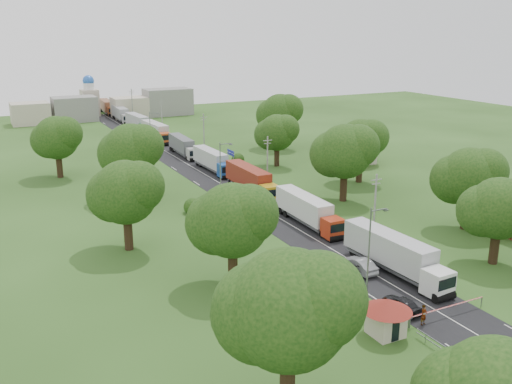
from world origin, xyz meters
TOP-DOWN VIEW (x-y plane):
  - ground at (0.00, 0.00)m, footprint 260.00×260.00m
  - road at (0.00, 20.00)m, footprint 8.00×200.00m
  - boom_barrier at (-1.36, -25.00)m, footprint 9.22×0.35m
  - guard_booth at (-7.20, -25.00)m, footprint 4.40×4.40m
  - info_sign at (5.20, 35.00)m, footprint 0.12×3.10m
  - pole_1 at (5.50, -7.00)m, footprint 1.60×0.24m
  - pole_2 at (5.50, 21.00)m, footprint 1.60×0.24m
  - pole_3 at (5.50, 49.00)m, footprint 1.60×0.24m
  - pole_4 at (5.50, 77.00)m, footprint 1.60×0.24m
  - pole_5 at (5.50, 105.00)m, footprint 1.60×0.24m
  - lamp_0 at (-5.35, -20.00)m, footprint 2.03×0.22m
  - lamp_1 at (-5.35, 15.00)m, footprint 2.03×0.22m
  - lamp_2 at (-5.35, 50.00)m, footprint 2.03×0.22m
  - tree_2 at (13.99, -17.86)m, footprint 8.00×8.00m
  - tree_3 at (19.99, -7.84)m, footprint 8.80×8.80m
  - tree_4 at (12.99, 10.17)m, footprint 9.60×9.60m
  - tree_5 at (21.99, 18.16)m, footprint 8.80×8.80m
  - tree_6 at (14.99, 35.14)m, footprint 8.00×8.00m
  - tree_7 at (23.99, 50.17)m, footprint 9.60×9.60m
  - tree_9 at (-20.01, -29.83)m, footprint 9.60×9.60m
  - tree_10 at (-15.01, -9.84)m, footprint 8.80×8.80m
  - tree_11 at (-22.01, 5.16)m, footprint 8.80×8.80m
  - tree_12 at (-16.01, 25.17)m, footprint 9.60×9.60m
  - tree_13 at (-24.01, 45.16)m, footprint 8.80×8.80m
  - house_cream at (30.00, 30.00)m, footprint 10.08×10.08m
  - distant_town at (0.68, 110.00)m, footprint 52.00×8.00m
  - church at (-4.00, 118.00)m, footprint 5.00×5.00m
  - truck_0 at (2.06, -15.03)m, footprint 3.18×15.28m
  - truck_1 at (2.02, 2.90)m, footprint 2.76×14.39m
  - truck_2 at (2.13, 20.37)m, footprint 2.59×15.00m
  - truck_3 at (2.26, 36.92)m, footprint 2.61×13.85m
  - truck_4 at (2.06, 52.45)m, footprint 2.81×13.68m
  - truck_5 at (2.03, 70.94)m, footprint 3.24×14.99m
  - truck_6 at (1.99, 86.43)m, footprint 3.27×14.54m
  - truck_7 at (1.81, 103.84)m, footprint 2.84×14.48m
  - truck_8 at (1.67, 121.14)m, footprint 3.32×14.76m
  - car_lane_front at (-3.00, -22.22)m, footprint 1.99×4.34m
  - car_lane_mid at (-1.00, -13.00)m, footprint 1.78×4.83m
  - car_lane_rear at (-3.00, -12.00)m, footprint 2.36×4.79m
  - car_verge_near at (5.50, 11.25)m, footprint 2.82×5.83m
  - car_verge_far at (8.00, 30.14)m, footprint 2.47×4.92m
  - pedestrian_near at (-2.98, -25.15)m, footprint 0.78×0.60m
  - pedestrian_booth at (-4.80, -22.00)m, footprint 1.00×1.03m

SIDE VIEW (x-z plane):
  - ground at x=0.00m, z-range 0.00..0.00m
  - road at x=0.00m, z-range -0.02..0.02m
  - car_lane_rear at x=-3.00m, z-range 0.00..1.34m
  - car_lane_front at x=-3.00m, z-range 0.00..1.44m
  - car_lane_mid at x=-1.00m, z-range 0.00..1.58m
  - car_verge_near at x=5.50m, z-range 0.00..1.60m
  - car_verge_far at x=8.00m, z-range 0.00..1.61m
  - pedestrian_booth at x=-4.80m, z-range 0.00..1.67m
  - boom_barrier at x=-1.36m, z-range 0.30..1.48m
  - pedestrian_near at x=-2.98m, z-range 0.00..1.91m
  - truck_4 at x=2.06m, z-range 0.12..3.90m
  - truck_3 at x=2.26m, z-range 0.12..3.95m
  - truck_1 at x=2.02m, z-range 0.12..4.11m
  - truck_7 at x=1.81m, z-range 0.12..4.13m
  - truck_6 at x=1.99m, z-range 0.12..4.14m
  - truck_8 at x=1.67m, z-range 0.12..4.20m
  - guard_booth at x=-7.20m, z-range 0.44..3.89m
  - truck_5 at x=2.03m, z-range 0.13..4.27m
  - truck_2 at x=2.13m, z-range 0.13..4.29m
  - truck_0 at x=2.06m, z-range 0.13..4.35m
  - info_sign at x=5.20m, z-range 0.95..5.05m
  - distant_town at x=0.68m, z-range -0.51..7.49m
  - house_cream at x=30.00m, z-range 0.74..6.54m
  - pole_1 at x=5.50m, z-range 0.18..9.18m
  - pole_2 at x=5.50m, z-range 0.18..9.18m
  - pole_3 at x=5.50m, z-range 0.18..9.18m
  - pole_4 at x=5.50m, z-range 0.18..9.18m
  - pole_5 at x=5.50m, z-range 0.18..9.18m
  - church at x=-4.00m, z-range -0.76..11.54m
  - lamp_0 at x=-5.35m, z-range 0.55..10.55m
  - lamp_1 at x=-5.35m, z-range 0.55..10.55m
  - lamp_2 at x=-5.35m, z-range 0.55..10.55m
  - tree_2 at x=13.99m, z-range 1.55..11.65m
  - tree_6 at x=14.99m, z-range 1.55..11.65m
  - tree_3 at x=19.99m, z-range 1.69..12.76m
  - tree_5 at x=21.99m, z-range 1.69..12.76m
  - tree_10 at x=-15.01m, z-range 1.69..12.76m
  - tree_11 at x=-22.01m, z-range 1.69..12.76m
  - tree_13 at x=-24.01m, z-range 1.69..12.76m
  - tree_4 at x=12.99m, z-range 1.83..13.88m
  - tree_7 at x=23.99m, z-range 1.83..13.88m
  - tree_9 at x=-20.01m, z-range 1.83..13.88m
  - tree_12 at x=-16.01m, z-range 1.83..13.88m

